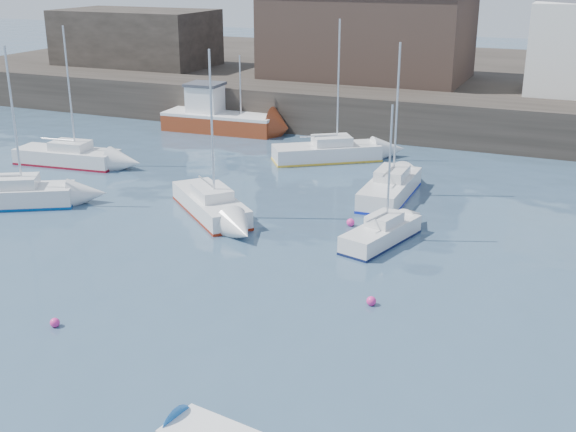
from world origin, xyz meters
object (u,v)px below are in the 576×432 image
at_px(sailboat_f, 390,188).
at_px(fishing_boat, 218,116).
at_px(sailboat_e, 68,156).
at_px(buoy_mid, 371,305).
at_px(buoy_near, 55,327).
at_px(sailboat_h, 327,152).
at_px(buoy_far, 350,226).
at_px(sailboat_c, 381,233).
at_px(sailboat_a, 12,195).
at_px(sailboat_b, 211,204).

bearing_deg(sailboat_f, fishing_boat, 146.38).
relative_size(sailboat_e, buoy_mid, 23.28).
bearing_deg(buoy_near, sailboat_e, 127.86).
relative_size(sailboat_h, buoy_far, 22.44).
distance_m(sailboat_c, buoy_mid, 6.36).
xyz_separation_m(sailboat_e, buoy_near, (13.43, -17.28, -0.55)).
xyz_separation_m(sailboat_f, buoy_far, (-0.59, -4.94, -0.57)).
height_order(sailboat_e, buoy_near, sailboat_e).
relative_size(sailboat_f, buoy_mid, 22.40).
relative_size(fishing_boat, sailboat_c, 1.39).
bearing_deg(sailboat_a, sailboat_c, 7.24).
bearing_deg(buoy_mid, sailboat_c, 102.79).
xyz_separation_m(sailboat_a, buoy_near, (10.84, -9.68, -0.58)).
bearing_deg(buoy_near, sailboat_f, 69.63).
relative_size(sailboat_b, buoy_near, 24.19).
bearing_deg(sailboat_a, sailboat_h, 51.12).
bearing_deg(sailboat_h, buoy_mid, -65.35).
relative_size(sailboat_a, sailboat_c, 1.31).
height_order(sailboat_f, buoy_mid, sailboat_f).
xyz_separation_m(fishing_boat, sailboat_c, (17.62, -17.31, -0.61)).
height_order(fishing_boat, sailboat_c, sailboat_c).
height_order(sailboat_e, buoy_mid, sailboat_e).
relative_size(fishing_boat, sailboat_e, 1.02).
xyz_separation_m(sailboat_a, sailboat_f, (17.75, 8.95, -0.00)).
relative_size(sailboat_e, buoy_near, 24.91).
bearing_deg(sailboat_e, buoy_mid, -26.14).
bearing_deg(sailboat_f, buoy_mid, -77.63).
bearing_deg(sailboat_c, sailboat_f, 101.97).
distance_m(sailboat_b, sailboat_f, 9.72).
bearing_deg(sailboat_h, sailboat_c, -60.14).
bearing_deg(sailboat_e, buoy_near, -52.14).
bearing_deg(fishing_boat, sailboat_a, -94.41).
relative_size(sailboat_c, buoy_far, 16.01).
relative_size(fishing_boat, buoy_mid, 23.82).
distance_m(buoy_near, buoy_far, 15.08).
bearing_deg(fishing_boat, sailboat_e, -108.74).
xyz_separation_m(fishing_boat, sailboat_e, (-4.12, -12.14, -0.54)).
distance_m(sailboat_f, buoy_far, 5.01).
bearing_deg(sailboat_e, sailboat_b, -20.16).
bearing_deg(buoy_far, buoy_near, -114.81).
height_order(sailboat_b, sailboat_c, sailboat_b).
bearing_deg(sailboat_c, fishing_boat, 135.50).
xyz_separation_m(sailboat_b, sailboat_c, (9.02, -0.50, -0.06)).
height_order(sailboat_b, buoy_far, sailboat_b).
relative_size(sailboat_h, buoy_mid, 24.04).
bearing_deg(sailboat_f, sailboat_h, 134.20).
bearing_deg(buoy_far, sailboat_e, 169.69).
relative_size(sailboat_c, sailboat_e, 0.74).
height_order(buoy_near, buoy_mid, buoy_mid).
bearing_deg(sailboat_b, fishing_boat, 117.08).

